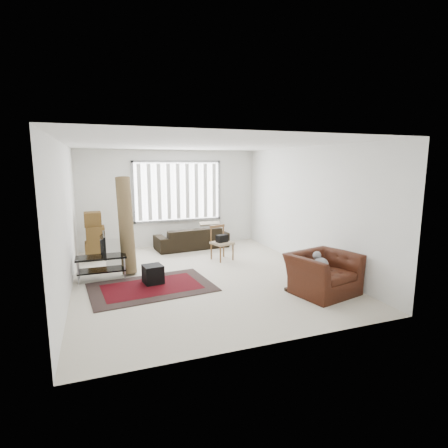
% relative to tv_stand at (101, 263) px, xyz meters
% --- Properties ---
extents(room, '(6.00, 6.02, 2.71)m').
position_rel_tv_stand_xyz_m(room, '(1.98, 0.02, 1.41)').
color(room, beige).
rests_on(room, ground).
extents(persian_rug, '(2.39, 1.73, 0.02)m').
position_rel_tv_stand_xyz_m(persian_rug, '(0.87, -0.83, -0.34)').
color(persian_rug, black).
rests_on(persian_rug, ground).
extents(tv_stand, '(0.97, 0.44, 0.49)m').
position_rel_tv_stand_xyz_m(tv_stand, '(0.00, 0.00, 0.00)').
color(tv_stand, black).
rests_on(tv_stand, ground).
extents(tv, '(0.10, 0.79, 0.45)m').
position_rel_tv_stand_xyz_m(tv, '(0.00, -0.00, 0.36)').
color(tv, black).
rests_on(tv, tv_stand).
extents(subwoofer, '(0.41, 0.41, 0.36)m').
position_rel_tv_stand_xyz_m(subwoofer, '(0.94, -0.62, -0.15)').
color(subwoofer, black).
rests_on(subwoofer, persian_rug).
extents(moving_boxes, '(0.49, 0.45, 1.17)m').
position_rel_tv_stand_xyz_m(moving_boxes, '(-0.12, 1.67, 0.19)').
color(moving_boxes, brown).
rests_on(moving_boxes, ground).
extents(white_flatpack, '(0.53, 0.30, 0.63)m').
position_rel_tv_stand_xyz_m(white_flatpack, '(0.36, 0.91, -0.03)').
color(white_flatpack, silver).
rests_on(white_flatpack, ground).
extents(rolled_rug, '(0.35, 0.72, 2.06)m').
position_rel_tv_stand_xyz_m(rolled_rug, '(0.54, 0.32, 0.68)').
color(rolled_rug, brown).
rests_on(rolled_rug, ground).
extents(sofa, '(2.06, 1.05, 0.76)m').
position_rel_tv_stand_xyz_m(sofa, '(2.40, 1.96, 0.03)').
color(sofa, black).
rests_on(sofa, ground).
extents(side_chair, '(0.56, 0.56, 0.84)m').
position_rel_tv_stand_xyz_m(side_chair, '(2.78, 0.57, 0.11)').
color(side_chair, '#887559').
rests_on(side_chair, ground).
extents(armchair, '(1.32, 1.22, 0.83)m').
position_rel_tv_stand_xyz_m(armchair, '(3.75, -2.16, 0.07)').
color(armchair, '#3D180C').
rests_on(armchair, ground).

